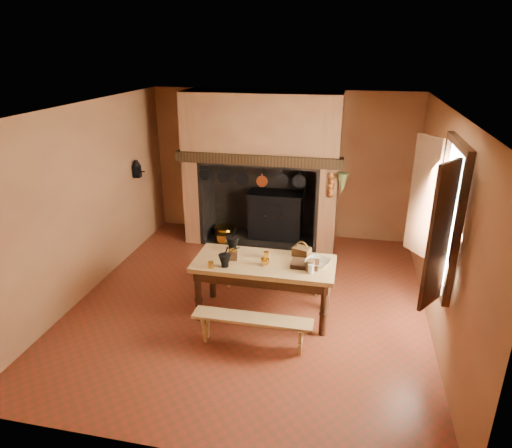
{
  "coord_description": "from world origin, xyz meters",
  "views": [
    {
      "loc": [
        1.29,
        -5.72,
        3.56
      ],
      "look_at": [
        0.01,
        0.3,
        1.12
      ],
      "focal_mm": 32.0,
      "sensor_mm": 36.0,
      "label": 1
    }
  ],
  "objects_px": {
    "bench_front": "(252,325)",
    "wicker_basket": "(302,251)",
    "iron_range": "(276,215)",
    "mixing_bowl": "(318,263)",
    "work_table": "(264,270)",
    "coffee_grinder": "(233,255)"
  },
  "relations": [
    {
      "from": "bench_front",
      "to": "wicker_basket",
      "type": "distance_m",
      "value": 1.27
    },
    {
      "from": "iron_range",
      "to": "mixing_bowl",
      "type": "bearing_deg",
      "value": -69.44
    },
    {
      "from": "bench_front",
      "to": "work_table",
      "type": "bearing_deg",
      "value": 90.0
    },
    {
      "from": "iron_range",
      "to": "wicker_basket",
      "type": "xyz_separation_m",
      "value": [
        0.77,
        -2.46,
        0.41
      ]
    },
    {
      "from": "work_table",
      "to": "bench_front",
      "type": "relative_size",
      "value": 1.27
    },
    {
      "from": "work_table",
      "to": "bench_front",
      "type": "bearing_deg",
      "value": -90.0
    },
    {
      "from": "work_table",
      "to": "coffee_grinder",
      "type": "distance_m",
      "value": 0.47
    },
    {
      "from": "wicker_basket",
      "to": "iron_range",
      "type": "bearing_deg",
      "value": 125.34
    },
    {
      "from": "mixing_bowl",
      "to": "wicker_basket",
      "type": "xyz_separation_m",
      "value": [
        -0.25,
        0.24,
        0.03
      ]
    },
    {
      "from": "iron_range",
      "to": "wicker_basket",
      "type": "relative_size",
      "value": 5.96
    },
    {
      "from": "coffee_grinder",
      "to": "wicker_basket",
      "type": "relative_size",
      "value": 0.69
    },
    {
      "from": "iron_range",
      "to": "coffee_grinder",
      "type": "height_order",
      "value": "iron_range"
    },
    {
      "from": "coffee_grinder",
      "to": "wicker_basket",
      "type": "distance_m",
      "value": 0.95
    },
    {
      "from": "iron_range",
      "to": "coffee_grinder",
      "type": "distance_m",
      "value": 2.79
    },
    {
      "from": "wicker_basket",
      "to": "mixing_bowl",
      "type": "bearing_deg",
      "value": -26.44
    },
    {
      "from": "coffee_grinder",
      "to": "wicker_basket",
      "type": "xyz_separation_m",
      "value": [
        0.9,
        0.29,
        0.0
      ]
    },
    {
      "from": "work_table",
      "to": "mixing_bowl",
      "type": "xyz_separation_m",
      "value": [
        0.72,
        0.03,
        0.17
      ]
    },
    {
      "from": "work_table",
      "to": "wicker_basket",
      "type": "height_order",
      "value": "wicker_basket"
    },
    {
      "from": "mixing_bowl",
      "to": "iron_range",
      "type": "bearing_deg",
      "value": 110.56
    },
    {
      "from": "coffee_grinder",
      "to": "wicker_basket",
      "type": "bearing_deg",
      "value": 6.95
    },
    {
      "from": "iron_range",
      "to": "bench_front",
      "type": "height_order",
      "value": "iron_range"
    },
    {
      "from": "iron_range",
      "to": "bench_front",
      "type": "bearing_deg",
      "value": -85.18
    }
  ]
}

